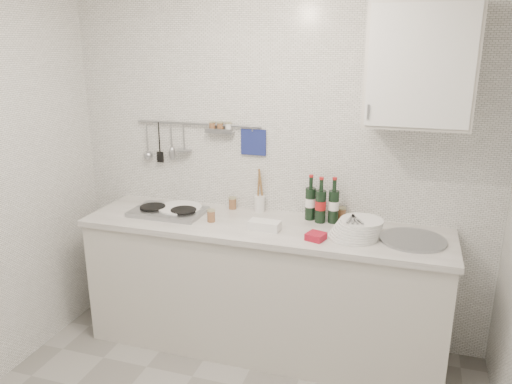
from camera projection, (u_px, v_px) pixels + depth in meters
back_wall at (276, 166)px, 3.48m from camera, size 3.00×0.02×2.50m
counter at (264, 290)px, 3.45m from camera, size 2.44×0.64×0.96m
wall_rail at (195, 137)px, 3.58m from camera, size 0.98×0.09×0.34m
wall_cabinet at (420, 65)px, 2.86m from camera, size 0.60×0.38×0.70m
plate_stack_hob at (179, 210)px, 3.53m from camera, size 0.33×0.32×0.04m
plate_stack_sink at (357, 229)px, 3.07m from camera, size 0.33×0.32×0.12m
wine_bottles at (322, 199)px, 3.32m from camera, size 0.23×0.11×0.31m
butter_dish at (265, 225)px, 3.20m from camera, size 0.20×0.11×0.06m
strawberry_punnet at (316, 236)px, 3.04m from camera, size 0.13×0.13×0.04m
utensil_crock at (259, 201)px, 3.54m from camera, size 0.08×0.08×0.32m
jar_a at (233, 203)px, 3.60m from camera, size 0.06×0.06×0.09m
jar_b at (341, 213)px, 3.38m from camera, size 0.06×0.06×0.09m
jar_c at (351, 220)px, 3.28m from camera, size 0.06×0.06×0.08m
jar_d at (211, 216)px, 3.34m from camera, size 0.06×0.06×0.09m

